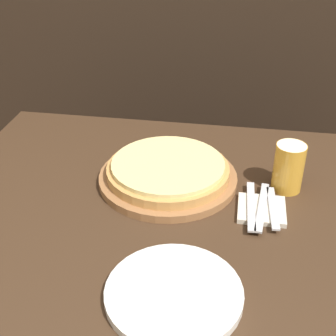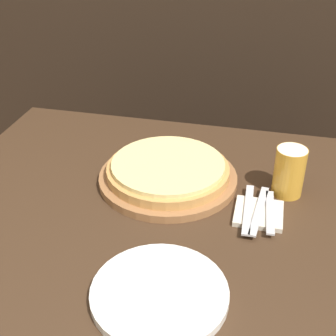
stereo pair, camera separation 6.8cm
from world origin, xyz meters
TOP-DOWN VIEW (x-y plane):
  - dining_table at (0.00, 0.00)m, footprint 1.26×0.90m
  - pizza_on_board at (-0.07, 0.11)m, footprint 0.35×0.35m
  - beer_glass at (0.22, 0.12)m, footprint 0.07×0.07m
  - dinner_plate at (0.00, -0.28)m, footprint 0.26×0.26m
  - napkin_stack at (0.16, 0.02)m, footprint 0.11×0.11m
  - fork at (0.14, 0.02)m, footprint 0.02×0.19m
  - dinner_knife at (0.16, 0.02)m, footprint 0.04×0.19m
  - spoon at (0.19, 0.02)m, footprint 0.03×0.16m

SIDE VIEW (x-z plane):
  - dining_table at x=0.00m, z-range 0.00..0.74m
  - napkin_stack at x=0.16m, z-range 0.74..0.75m
  - dinner_plate at x=0.00m, z-range 0.74..0.76m
  - fork at x=0.14m, z-range 0.75..0.76m
  - dinner_knife at x=0.16m, z-range 0.75..0.76m
  - spoon at x=0.19m, z-range 0.75..0.76m
  - pizza_on_board at x=-0.07m, z-range 0.74..0.79m
  - beer_glass at x=0.22m, z-range 0.75..0.87m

